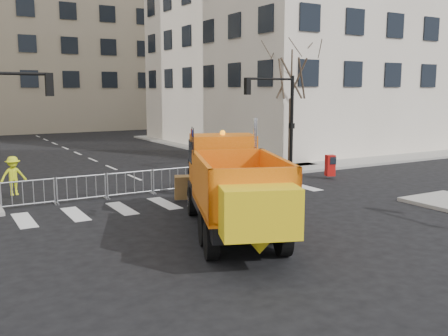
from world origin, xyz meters
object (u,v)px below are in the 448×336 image
cop_c (191,177)px  worker (13,176)px  plow_truck (233,185)px  cop_b (198,189)px  newspaper_box (330,165)px  cop_a (215,172)px

cop_c → worker: bearing=-89.1°
worker → plow_truck: bearing=-65.7°
cop_c → plow_truck: bearing=12.9°
cop_b → worker: (-5.90, 5.69, 0.18)m
plow_truck → cop_c: (1.51, 5.99, -0.77)m
plow_truck → newspaper_box: plow_truck is taller
cop_b → worker: size_ratio=0.96×
plow_truck → cop_c: 6.22m
cop_a → cop_b: (-2.06, -2.37, -0.17)m
cop_a → cop_c: (-1.18, -0.02, -0.12)m
cop_a → newspaper_box: cop_a is taller
cop_c → cop_b: bearing=6.5°
cop_c → worker: 7.56m
plow_truck → cop_a: plow_truck is taller
cop_b → cop_c: (0.88, 2.35, 0.05)m
cop_b → cop_c: cop_c is taller
cop_c → newspaper_box: (8.22, 0.26, -0.15)m
cop_b → worker: bearing=-54.1°
cop_b → newspaper_box: cop_b is taller
plow_truck → newspaper_box: 11.60m
cop_c → newspaper_box: bearing=118.9°
newspaper_box → worker: bearing=-173.7°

